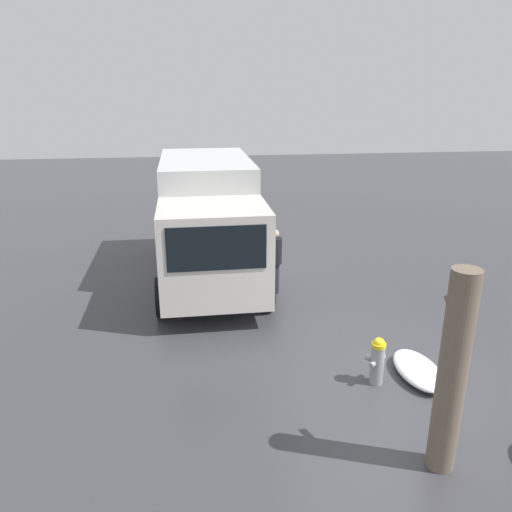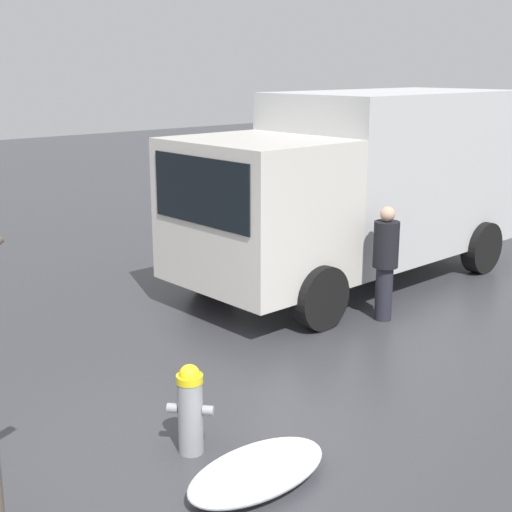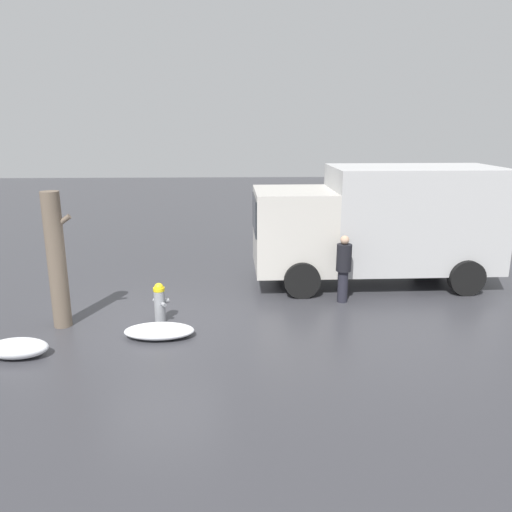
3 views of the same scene
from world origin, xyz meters
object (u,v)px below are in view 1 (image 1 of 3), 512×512
fire_hydrant (377,360)px  tree_trunk (452,373)px  pedestrian (275,259)px  delivery_truck (208,218)px

fire_hydrant → tree_trunk: 2.28m
tree_trunk → pedestrian: 6.41m
pedestrian → tree_trunk: bearing=90.6°
fire_hydrant → delivery_truck: 6.21m
tree_trunk → delivery_truck: (7.52, 2.82, 0.22)m
fire_hydrant → tree_trunk: size_ratio=0.31×
delivery_truck → pedestrian: (-1.26, -1.56, -0.77)m
tree_trunk → delivery_truck: 8.03m
pedestrian → fire_hydrant: bearing=93.9°
tree_trunk → delivery_truck: size_ratio=0.45×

